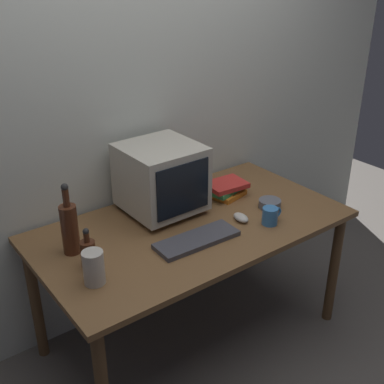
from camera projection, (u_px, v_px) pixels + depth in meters
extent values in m
plane|color=#56514C|center=(192.00, 334.00, 2.82)|extent=(6.00, 6.00, 0.00)
cube|color=beige|center=(137.00, 104.00, 2.63)|extent=(4.00, 0.08, 2.50)
cube|color=brown|center=(192.00, 226.00, 2.51)|extent=(1.59, 0.86, 0.03)
cylinder|color=brown|center=(334.00, 269.00, 2.80)|extent=(0.06, 0.06, 0.70)
cylinder|color=brown|center=(35.00, 302.00, 2.54)|extent=(0.06, 0.06, 0.70)
cylinder|color=brown|center=(245.00, 218.00, 3.34)|extent=(0.06, 0.06, 0.70)
cube|color=#B2AD9E|center=(162.00, 208.00, 2.62)|extent=(0.28, 0.24, 0.03)
cube|color=#B2AD9E|center=(161.00, 177.00, 2.54)|extent=(0.38, 0.38, 0.34)
cube|color=black|center=(183.00, 189.00, 2.40)|extent=(0.31, 0.01, 0.27)
cube|color=#3F3F47|center=(197.00, 240.00, 2.34)|extent=(0.42, 0.16, 0.02)
ellipsoid|color=beige|center=(241.00, 218.00, 2.52)|extent=(0.07, 0.11, 0.04)
cylinder|color=#472314|center=(70.00, 230.00, 2.21)|extent=(0.08, 0.08, 0.24)
cylinder|color=#472314|center=(66.00, 198.00, 2.14)|extent=(0.03, 0.03, 0.08)
sphere|color=#262626|center=(64.00, 187.00, 2.12)|extent=(0.03, 0.03, 0.03)
cylinder|color=#472314|center=(88.00, 254.00, 2.13)|extent=(0.07, 0.07, 0.13)
cylinder|color=#472314|center=(86.00, 237.00, 2.10)|extent=(0.03, 0.03, 0.04)
sphere|color=#262626|center=(86.00, 231.00, 2.08)|extent=(0.03, 0.03, 0.03)
cube|color=orange|center=(226.00, 193.00, 2.79)|extent=(0.21, 0.20, 0.03)
cube|color=#33894C|center=(224.00, 188.00, 2.78)|extent=(0.24, 0.20, 0.03)
cube|color=red|center=(226.00, 185.00, 2.76)|extent=(0.23, 0.18, 0.03)
cylinder|color=#3370B2|center=(270.00, 216.00, 2.48)|extent=(0.08, 0.08, 0.09)
torus|color=#3370B2|center=(277.00, 212.00, 2.51)|extent=(0.06, 0.01, 0.06)
cylinder|color=#595B66|center=(270.00, 204.00, 2.65)|extent=(0.12, 0.12, 0.04)
cylinder|color=#B7B2A8|center=(94.00, 268.00, 2.02)|extent=(0.09, 0.09, 0.15)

